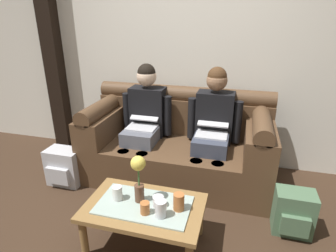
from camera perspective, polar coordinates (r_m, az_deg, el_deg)
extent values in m
plane|color=#382619|center=(2.33, -5.51, -24.50)|extent=(14.00, 14.00, 0.00)
cube|color=silver|center=(3.26, 4.54, 17.60)|extent=(6.00, 0.12, 2.90)
cube|color=black|center=(3.87, -22.97, 16.68)|extent=(0.20, 0.20, 2.90)
cube|color=#513823|center=(3.05, 1.66, -7.17)|extent=(1.95, 0.88, 0.42)
cube|color=#513823|center=(3.17, 3.16, 2.14)|extent=(1.95, 0.22, 0.40)
cylinder|color=#513823|center=(3.10, 3.26, 6.58)|extent=(1.95, 0.18, 0.18)
cube|color=#513823|center=(3.18, -13.03, 0.48)|extent=(0.28, 0.88, 0.28)
cylinder|color=#513823|center=(3.12, -13.32, 3.65)|extent=(0.18, 0.88, 0.18)
cube|color=#513823|center=(2.83, 18.37, -2.76)|extent=(0.28, 0.88, 0.28)
cylinder|color=#513823|center=(2.77, 18.82, 0.73)|extent=(0.18, 0.88, 0.18)
cube|color=#595B66|center=(2.97, -5.53, -1.94)|extent=(0.34, 0.40, 0.15)
cylinder|color=#595B66|center=(2.92, -9.00, -8.83)|extent=(0.12, 0.12, 0.42)
cylinder|color=#595B66|center=(2.85, -5.27, -9.44)|extent=(0.12, 0.12, 0.42)
cube|color=black|center=(3.11, -4.11, 3.07)|extent=(0.38, 0.22, 0.54)
cylinder|color=black|center=(3.16, -8.37, 2.84)|extent=(0.09, 0.09, 0.44)
cylinder|color=black|center=(3.01, -0.12, 2.10)|extent=(0.09, 0.09, 0.44)
sphere|color=beige|center=(2.99, -4.44, 10.15)|extent=(0.21, 0.21, 0.21)
sphere|color=black|center=(2.98, -4.46, 10.90)|extent=(0.19, 0.19, 0.19)
cube|color=silver|center=(2.95, -5.45, -0.31)|extent=(0.31, 0.22, 0.02)
cube|color=silver|center=(3.05, -4.52, 2.54)|extent=(0.31, 0.20, 0.10)
cube|color=black|center=(3.04, -4.58, 2.41)|extent=(0.27, 0.17, 0.08)
cube|color=#383D4C|center=(2.81, 8.81, -3.53)|extent=(0.34, 0.40, 0.15)
cylinder|color=#383D4C|center=(2.73, 5.65, -10.99)|extent=(0.12, 0.12, 0.42)
cylinder|color=#383D4C|center=(2.71, 9.90, -11.49)|extent=(0.12, 0.12, 0.42)
cube|color=black|center=(2.96, 9.60, 1.82)|extent=(0.38, 0.22, 0.54)
cylinder|color=black|center=(2.95, 4.96, 1.63)|extent=(0.09, 0.09, 0.44)
cylinder|color=black|center=(2.91, 14.08, 0.75)|extent=(0.09, 0.09, 0.44)
sphere|color=#936B4C|center=(2.83, 10.05, 9.23)|extent=(0.21, 0.21, 0.21)
sphere|color=#472D19|center=(2.82, 10.11, 10.02)|extent=(0.19, 0.19, 0.19)
cube|color=silver|center=(2.79, 8.95, -1.82)|extent=(0.31, 0.22, 0.02)
cube|color=silver|center=(2.89, 9.43, 1.24)|extent=(0.31, 0.20, 0.08)
cube|color=black|center=(2.88, 9.40, 1.11)|extent=(0.27, 0.18, 0.07)
cube|color=olive|center=(2.16, -4.96, -16.40)|extent=(0.88, 0.55, 0.04)
cube|color=#9EB2A8|center=(2.15, -4.99, -15.89)|extent=(0.69, 0.39, 0.01)
cylinder|color=olive|center=(2.27, -16.96, -21.24)|extent=(0.06, 0.06, 0.33)
cylinder|color=olive|center=(2.57, -11.56, -14.91)|extent=(0.06, 0.06, 0.33)
cylinder|color=olive|center=(2.37, 6.60, -18.12)|extent=(0.06, 0.06, 0.33)
cylinder|color=brown|center=(2.14, -5.92, -13.58)|extent=(0.07, 0.07, 0.14)
cylinder|color=#3D7538|center=(2.06, -6.07, -10.37)|extent=(0.01, 0.01, 0.15)
sphere|color=#E5CC4C|center=(2.01, -6.20, -7.66)|extent=(0.11, 0.11, 0.11)
cylinder|color=silver|center=(2.10, -2.04, -15.26)|extent=(0.08, 0.08, 0.08)
cylinder|color=#B26633|center=(2.05, 2.24, -15.37)|extent=(0.08, 0.08, 0.13)
cylinder|color=white|center=(2.18, -10.38, -13.45)|extent=(0.07, 0.07, 0.11)
cylinder|color=#B26633|center=(2.03, -4.81, -16.54)|extent=(0.07, 0.07, 0.09)
cylinder|color=silver|center=(2.00, -1.49, -16.60)|extent=(0.08, 0.08, 0.12)
cube|color=#B7B7BC|center=(3.16, -20.47, -7.81)|extent=(0.36, 0.22, 0.39)
cube|color=#B7B7BC|center=(3.09, -21.77, -9.55)|extent=(0.25, 0.05, 0.18)
cube|color=#4C6B4C|center=(2.58, 24.43, -15.85)|extent=(0.31, 0.21, 0.38)
cube|color=#4C6B4C|center=(2.51, 24.68, -18.23)|extent=(0.21, 0.05, 0.17)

